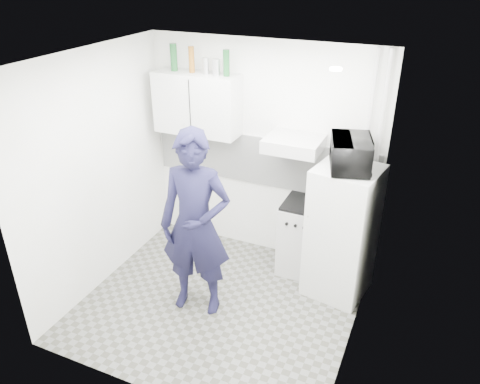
% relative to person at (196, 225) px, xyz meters
% --- Properties ---
extents(floor, '(2.80, 2.80, 0.00)m').
position_rel_person_xyz_m(floor, '(0.19, 0.08, -0.99)').
color(floor, '#62635F').
rests_on(floor, ground).
extents(ceiling, '(2.80, 2.80, 0.00)m').
position_rel_person_xyz_m(ceiling, '(0.19, 0.08, 1.61)').
color(ceiling, white).
rests_on(ceiling, wall_back).
extents(wall_back, '(2.80, 0.00, 2.80)m').
position_rel_person_xyz_m(wall_back, '(0.19, 1.33, 0.31)').
color(wall_back, white).
rests_on(wall_back, floor).
extents(wall_left, '(0.00, 2.60, 2.60)m').
position_rel_person_xyz_m(wall_left, '(-1.21, 0.08, 0.31)').
color(wall_left, white).
rests_on(wall_left, floor).
extents(wall_right, '(0.00, 2.60, 2.60)m').
position_rel_person_xyz_m(wall_right, '(1.59, 0.08, 0.31)').
color(wall_right, white).
rests_on(wall_right, floor).
extents(person, '(0.80, 0.60, 1.98)m').
position_rel_person_xyz_m(person, '(0.00, 0.00, 0.00)').
color(person, black).
rests_on(person, floor).
extents(stove, '(0.54, 0.54, 0.87)m').
position_rel_person_xyz_m(stove, '(0.84, 1.08, -0.56)').
color(stove, beige).
rests_on(stove, floor).
extents(fridge, '(0.72, 0.72, 1.49)m').
position_rel_person_xyz_m(fridge, '(1.29, 0.85, -0.24)').
color(fridge, silver).
rests_on(fridge, floor).
extents(stove_top, '(0.52, 0.52, 0.03)m').
position_rel_person_xyz_m(stove_top, '(0.84, 1.08, -0.11)').
color(stove_top, black).
rests_on(stove_top, stove).
extents(saucepan, '(0.16, 0.16, 0.09)m').
position_rel_person_xyz_m(saucepan, '(0.93, 1.03, -0.04)').
color(saucepan, silver).
rests_on(saucepan, stove_top).
extents(microwave, '(0.64, 0.52, 0.31)m').
position_rel_person_xyz_m(microwave, '(1.29, 0.85, 0.66)').
color(microwave, black).
rests_on(microwave, fridge).
extents(bottle_b, '(0.08, 0.08, 0.30)m').
position_rel_person_xyz_m(bottle_b, '(-0.84, 1.15, 1.36)').
color(bottle_b, '#144C1E').
rests_on(bottle_b, upper_cabinet).
extents(bottle_d, '(0.06, 0.06, 0.29)m').
position_rel_person_xyz_m(bottle_d, '(-0.61, 1.15, 1.35)').
color(bottle_d, brown).
rests_on(bottle_d, upper_cabinet).
extents(canister_a, '(0.07, 0.07, 0.18)m').
position_rel_person_xyz_m(canister_a, '(-0.43, 1.15, 1.30)').
color(canister_a, silver).
rests_on(canister_a, upper_cabinet).
extents(canister_b, '(0.09, 0.09, 0.17)m').
position_rel_person_xyz_m(canister_b, '(-0.31, 1.15, 1.30)').
color(canister_b, silver).
rests_on(canister_b, upper_cabinet).
extents(bottle_e, '(0.07, 0.07, 0.28)m').
position_rel_person_xyz_m(bottle_e, '(-0.19, 1.15, 1.35)').
color(bottle_e, '#144C1E').
rests_on(bottle_e, upper_cabinet).
extents(upper_cabinet, '(1.00, 0.35, 0.70)m').
position_rel_person_xyz_m(upper_cabinet, '(-0.56, 1.15, 0.86)').
color(upper_cabinet, silver).
rests_on(upper_cabinet, wall_back).
extents(range_hood, '(0.60, 0.50, 0.14)m').
position_rel_person_xyz_m(range_hood, '(0.64, 1.08, 0.58)').
color(range_hood, beige).
rests_on(range_hood, wall_back).
extents(backsplash, '(2.74, 0.03, 0.60)m').
position_rel_person_xyz_m(backsplash, '(0.19, 1.31, 0.21)').
color(backsplash, white).
rests_on(backsplash, wall_back).
extents(pipe_a, '(0.05, 0.05, 2.60)m').
position_rel_person_xyz_m(pipe_a, '(1.49, 1.25, 0.31)').
color(pipe_a, beige).
rests_on(pipe_a, floor).
extents(pipe_b, '(0.04, 0.04, 2.60)m').
position_rel_person_xyz_m(pipe_b, '(1.37, 1.25, 0.31)').
color(pipe_b, beige).
rests_on(pipe_b, floor).
extents(ceiling_spot_fixture, '(0.10, 0.10, 0.02)m').
position_rel_person_xyz_m(ceiling_spot_fixture, '(1.19, 0.28, 1.58)').
color(ceiling_spot_fixture, white).
rests_on(ceiling_spot_fixture, ceiling).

